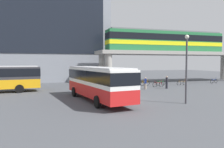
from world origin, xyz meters
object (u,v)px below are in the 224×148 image
object	(u,v)px
bicycle_green	(161,83)
bus_main	(97,80)
bicycle_blue	(214,81)
pedestrian_at_kerb	(145,84)
bicycle_brown	(182,83)
station_building	(26,32)
bicycle_orange	(145,83)
pedestrian_waiting_near_stop	(167,83)
bicycle_red	(158,84)
train	(166,41)

from	to	relation	value
bicycle_green	bus_main	bearing A→B (deg)	-140.25
bicycle_green	bicycle_blue	world-z (taller)	same
bus_main	pedestrian_at_kerb	world-z (taller)	bus_main
bicycle_green	pedestrian_at_kerb	size ratio (longest dim) A/B	1.09
pedestrian_at_kerb	bicycle_brown	bearing A→B (deg)	21.38
station_building	pedestrian_at_kerb	size ratio (longest dim) A/B	19.40
station_building	bicycle_orange	size ratio (longest dim) A/B	17.92
bicycle_green	pedestrian_waiting_near_stop	distance (m)	4.19
station_building	bicycle_green	xyz separation A→B (m)	(21.10, -16.28, -9.35)
pedestrian_waiting_near_stop	station_building	bearing A→B (deg)	134.42
bicycle_brown	pedestrian_at_kerb	bearing A→B (deg)	-158.62
bicycle_blue	pedestrian_at_kerb	xyz separation A→B (m)	(-15.18, -4.21, 0.40)
bicycle_red	bicycle_green	xyz separation A→B (m)	(1.40, 1.75, 0.00)
train	bus_main	distance (m)	23.55
bicycle_orange	train	bearing A→B (deg)	35.97
bicycle_blue	pedestrian_waiting_near_stop	size ratio (longest dim) A/B	1.00
station_building	pedestrian_at_kerb	xyz separation A→B (m)	(16.65, -20.04, -8.94)
train	pedestrian_waiting_near_stop	xyz separation A→B (m)	(-5.20, -8.97, -6.77)
bicycle_orange	bicycle_blue	xyz separation A→B (m)	(13.30, 0.14, 0.00)
station_building	bicycle_blue	distance (m)	36.77
bicycle_blue	station_building	bearing A→B (deg)	153.55
train	bicycle_orange	distance (m)	10.81
train	bicycle_orange	xyz separation A→B (m)	(-6.49, -4.71, -7.24)
bicycle_blue	pedestrian_at_kerb	distance (m)	15.76
station_building	pedestrian_at_kerb	distance (m)	27.55
station_building	bicycle_red	xyz separation A→B (m)	(19.70, -18.02, -9.35)
bicycle_blue	bicycle_brown	bearing A→B (deg)	-171.36
train	bicycle_red	distance (m)	11.25
bus_main	bicycle_green	world-z (taller)	bus_main
train	bicycle_green	bearing A→B (deg)	-128.08
station_building	bus_main	bearing A→B (deg)	-72.80
train	bicycle_brown	bearing A→B (deg)	-94.44
pedestrian_waiting_near_stop	bus_main	bearing A→B (deg)	-149.91
bus_main	bicycle_orange	world-z (taller)	bus_main
bus_main	bicycle_red	distance (m)	14.52
train	pedestrian_waiting_near_stop	distance (m)	12.38
bicycle_green	pedestrian_waiting_near_stop	size ratio (longest dim) A/B	1.01
bicycle_blue	pedestrian_waiting_near_stop	distance (m)	12.80
bicycle_brown	pedestrian_waiting_near_stop	size ratio (longest dim) A/B	1.01
train	bicycle_blue	bearing A→B (deg)	-33.86
pedestrian_waiting_near_stop	train	bearing A→B (deg)	59.91
pedestrian_waiting_near_stop	pedestrian_at_kerb	bearing A→B (deg)	176.57
bicycle_orange	bicycle_brown	xyz separation A→B (m)	(6.05, -0.96, 0.00)
bicycle_red	pedestrian_waiting_near_stop	size ratio (longest dim) A/B	1.01
bicycle_orange	bicycle_green	size ratio (longest dim) A/B	0.99
station_building	train	world-z (taller)	station_building
bicycle_red	pedestrian_waiting_near_stop	xyz separation A→B (m)	(0.13, -2.21, 0.47)
bicycle_orange	bicycle_red	distance (m)	2.35
bus_main	bicycle_orange	size ratio (longest dim) A/B	6.40
bicycle_orange	bicycle_brown	distance (m)	6.13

